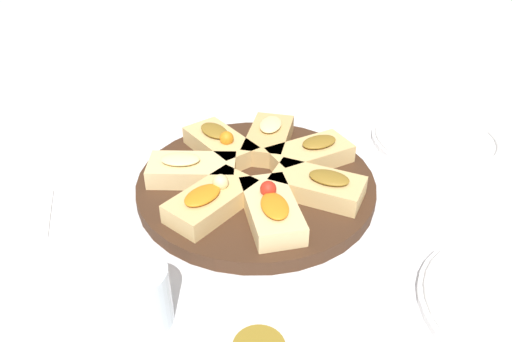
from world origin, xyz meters
TOP-DOWN VIEW (x-y plane):
  - ground_plane at (0.00, 0.00)m, footprint 3.00×3.00m
  - serving_board at (0.00, 0.00)m, footprint 0.38×0.38m
  - focaccia_slice_0 at (0.07, -0.07)m, footprint 0.15×0.15m
  - focaccia_slice_1 at (0.10, 0.01)m, footprint 0.15×0.08m
  - focaccia_slice_2 at (0.05, 0.09)m, footprint 0.13×0.15m
  - focaccia_slice_3 at (-0.04, 0.10)m, footprint 0.12×0.15m
  - focaccia_slice_4 at (-0.10, 0.03)m, footprint 0.15×0.11m
  - focaccia_slice_5 at (-0.09, -0.05)m, footprint 0.15×0.13m
  - focaccia_slice_6 at (-0.01, -0.10)m, footprint 0.09×0.15m
  - plate_left at (-0.12, 0.35)m, footprint 0.24×0.24m
  - water_glass at (0.25, -0.16)m, footprint 0.07×0.07m
  - napkin_stack at (0.03, -0.37)m, footprint 0.13×0.12m

SIDE VIEW (x-z plane):
  - ground_plane at x=0.00m, z-range 0.00..0.00m
  - napkin_stack at x=0.03m, z-range 0.00..0.01m
  - plate_left at x=-0.12m, z-range 0.00..0.02m
  - serving_board at x=0.00m, z-range 0.00..0.02m
  - focaccia_slice_2 at x=0.05m, z-range 0.02..0.06m
  - focaccia_slice_3 at x=-0.04m, z-range 0.02..0.06m
  - focaccia_slice_4 at x=-0.10m, z-range 0.02..0.06m
  - focaccia_slice_6 at x=-0.01m, z-range 0.02..0.06m
  - water_glass at x=0.25m, z-range 0.00..0.08m
  - focaccia_slice_0 at x=0.07m, z-range 0.02..0.07m
  - focaccia_slice_1 at x=0.10m, z-range 0.02..0.07m
  - focaccia_slice_5 at x=-0.09m, z-range 0.02..0.07m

